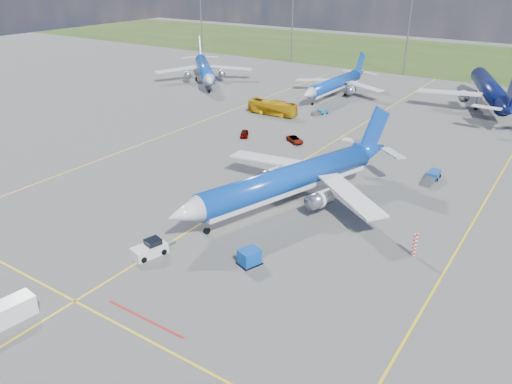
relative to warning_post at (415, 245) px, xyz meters
The scene contains 18 objects.
ground 27.24m from the warning_post, 162.90° to the right, with size 400.00×400.00×0.00m, color #555552.
grass_strip 144.37m from the warning_post, 100.38° to the left, with size 400.00×80.00×0.01m, color #2D4719.
taxiway_lines 32.52m from the warning_post, 142.66° to the left, with size 60.25×160.00×0.02m.
floodlight_masts 103.84m from the warning_post, 98.91° to the left, with size 202.20×0.50×22.70m.
warning_post is the anchor object (origin of this frame).
bg_jet_nw 100.56m from the warning_post, 143.27° to the left, with size 30.44×39.95×10.46m, color #0B3DA7, non-canonical shape.
bg_jet_nnw 78.13m from the warning_post, 122.54° to the left, with size 26.50×34.77×9.11m, color #0B3DA7, non-canonical shape.
bg_jet_n 76.60m from the warning_post, 95.05° to the left, with size 35.81×47.01×12.31m, color #070F3C, non-canonical shape.
main_airliner 19.82m from the warning_post, 168.80° to the left, with size 32.04×42.05×11.01m, color #0B3DA7, non-canonical shape.
pushback_tug 31.15m from the warning_post, 146.59° to the right, with size 3.08×5.74×1.91m.
uld_container 19.46m from the warning_post, 140.95° to the right, with size 1.83×2.28×1.83m, color #0B42A5.
service_van 43.98m from the warning_post, 130.73° to the right, with size 2.06×4.68×2.06m, color white.
apron_bus 62.25m from the warning_post, 137.69° to the left, with size 2.73×11.67×3.25m, color #D19A0C.
service_car_a 49.22m from the warning_post, 149.04° to the left, with size 1.50×3.72×1.27m, color #999999.
service_car_b 42.45m from the warning_post, 139.05° to the left, with size 2.00×4.33×1.20m, color #999999.
service_car_c 26.48m from the warning_post, 140.40° to the left, with size 1.65×4.05×1.18m, color #999999.
baggage_tug_w 24.26m from the warning_post, 101.26° to the left, with size 1.67×5.63×1.26m.
baggage_tug_c 60.63m from the warning_post, 127.57° to the left, with size 2.64×4.46×0.97m.
Camera 1 is at (38.63, -44.28, 31.46)m, focal length 35.00 mm.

